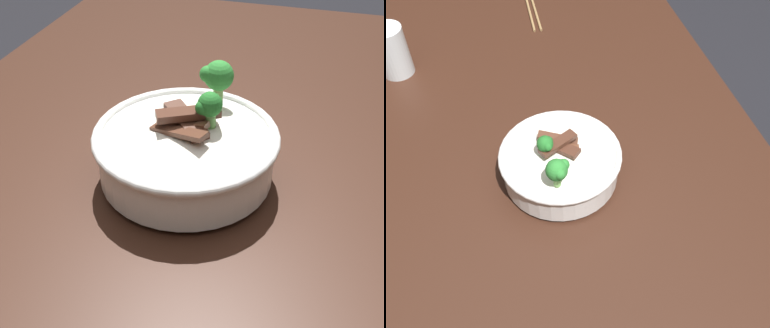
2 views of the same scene
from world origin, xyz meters
The scene contains 5 objects.
ground centered at (0.00, 0.00, 0.00)m, with size 10.00×10.00×0.00m, color black.
dining_table centered at (0.00, 0.00, 0.67)m, with size 1.52×0.87×0.76m.
rice_bowl centered at (0.06, -0.01, 0.81)m, with size 0.24×0.24×0.14m.
drinking_glass centered at (-0.36, -0.32, 0.82)m, with size 0.08×0.08×0.12m.
chopsticks_pair centered at (-0.56, 0.05, 0.77)m, with size 0.24×0.03×0.01m.
Camera 2 is at (0.65, -0.14, 1.52)m, focal length 44.98 mm.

